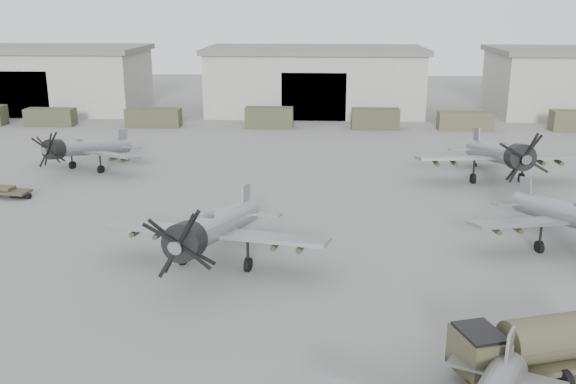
# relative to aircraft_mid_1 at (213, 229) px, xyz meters

# --- Properties ---
(ground) EXTENTS (220.00, 220.00, 0.00)m
(ground) POSITION_rel_aircraft_mid_1_xyz_m (4.78, -7.47, -2.32)
(ground) COLOR slate
(ground) RESTS_ON ground
(hangar_left) EXTENTS (29.00, 14.80, 8.70)m
(hangar_left) POSITION_rel_aircraft_mid_1_xyz_m (-33.22, 54.50, 2.05)
(hangar_left) COLOR #ADACA2
(hangar_left) RESTS_ON ground
(hangar_center) EXTENTS (29.00, 14.80, 8.70)m
(hangar_center) POSITION_rel_aircraft_mid_1_xyz_m (4.78, 54.50, 2.05)
(hangar_center) COLOR #ADACA2
(hangar_center) RESTS_ON ground
(support_truck_1) EXTENTS (5.85, 2.20, 2.09)m
(support_truck_1) POSITION_rel_aircraft_mid_1_xyz_m (-26.99, 42.53, -1.27)
(support_truck_1) COLOR #3B412A
(support_truck_1) RESTS_ON ground
(support_truck_2) EXTENTS (6.51, 2.20, 2.18)m
(support_truck_2) POSITION_rel_aircraft_mid_1_xyz_m (-14.35, 42.53, -1.23)
(support_truck_2) COLOR #3D402A
(support_truck_2) RESTS_ON ground
(support_truck_3) EXTENTS (5.65, 2.20, 2.44)m
(support_truck_3) POSITION_rel_aircraft_mid_1_xyz_m (-0.41, 42.53, -1.10)
(support_truck_3) COLOR #3C402A
(support_truck_3) RESTS_ON ground
(support_truck_4) EXTENTS (5.54, 2.20, 2.40)m
(support_truck_4) POSITION_rel_aircraft_mid_1_xyz_m (12.14, 42.53, -1.12)
(support_truck_4) COLOR #3C3F29
(support_truck_4) RESTS_ON ground
(support_truck_5) EXTENTS (6.28, 2.20, 2.09)m
(support_truck_5) POSITION_rel_aircraft_mid_1_xyz_m (22.60, 42.53, -1.28)
(support_truck_5) COLOR #4A4830
(support_truck_5) RESTS_ON ground
(aircraft_mid_1) EXTENTS (12.84, 11.56, 5.10)m
(aircraft_mid_1) POSITION_rel_aircraft_mid_1_xyz_m (0.00, 0.00, 0.00)
(aircraft_mid_1) COLOR gray
(aircraft_mid_1) RESTS_ON ground
(aircraft_mid_2) EXTENTS (12.13, 10.92, 4.82)m
(aircraft_mid_2) POSITION_rel_aircraft_mid_1_xyz_m (20.61, 3.67, -0.13)
(aircraft_mid_2) COLOR gray
(aircraft_mid_2) RESTS_ON ground
(aircraft_far_0) EXTENTS (10.88, 9.86, 4.46)m
(aircraft_far_0) POSITION_rel_aircraft_mid_1_xyz_m (-14.92, 21.01, -0.29)
(aircraft_far_0) COLOR gray
(aircraft_far_0) RESTS_ON ground
(aircraft_far_1) EXTENTS (13.45, 12.10, 5.36)m
(aircraft_far_1) POSITION_rel_aircraft_mid_1_xyz_m (20.36, 18.83, 0.12)
(aircraft_far_1) COLOR gray
(aircraft_far_1) RESTS_ON ground
(fuel_tanker) EXTENTS (6.95, 4.38, 2.55)m
(fuel_tanker) POSITION_rel_aircraft_mid_1_xyz_m (14.21, -10.17, -0.86)
(fuel_tanker) COLOR #43412C
(fuel_tanker) RESTS_ON ground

